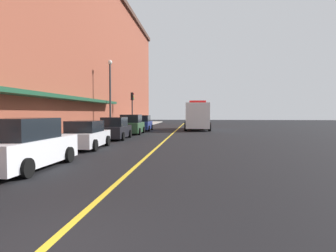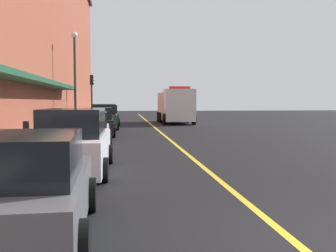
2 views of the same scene
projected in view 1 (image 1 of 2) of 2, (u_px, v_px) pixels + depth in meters
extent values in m
plane|color=black|center=(173.00, 133.00, 29.23)|extent=(112.00, 112.00, 0.00)
cube|color=#9E9B93|center=(112.00, 132.00, 29.81)|extent=(2.40, 70.00, 0.15)
cube|color=gold|center=(173.00, 133.00, 29.23)|extent=(0.16, 70.00, 0.01)
cube|color=brown|center=(42.00, 46.00, 29.06)|extent=(10.89, 64.00, 17.14)
cube|color=#19472D|center=(66.00, 98.00, 20.79)|extent=(1.20, 22.40, 0.24)
cube|color=silver|center=(27.00, 151.00, 10.78)|extent=(1.84, 4.85, 0.92)
cube|color=black|center=(22.00, 129.00, 10.51)|extent=(1.64, 2.68, 0.76)
cylinder|color=black|center=(28.00, 154.00, 12.38)|extent=(0.23, 0.64, 0.64)
cylinder|color=black|center=(69.00, 155.00, 12.19)|extent=(0.23, 0.64, 0.64)
cylinder|color=black|center=(27.00, 168.00, 9.22)|extent=(0.23, 0.64, 0.64)
cube|color=silver|center=(86.00, 139.00, 16.97)|extent=(1.88, 4.19, 0.78)
cube|color=black|center=(85.00, 126.00, 16.73)|extent=(1.64, 2.33, 0.64)
cylinder|color=black|center=(79.00, 141.00, 18.31)|extent=(0.24, 0.65, 0.64)
cylinder|color=black|center=(107.00, 141.00, 18.20)|extent=(0.24, 0.65, 0.64)
cylinder|color=black|center=(62.00, 145.00, 15.75)|extent=(0.24, 0.65, 0.64)
cylinder|color=black|center=(95.00, 145.00, 15.65)|extent=(0.24, 0.65, 0.64)
cube|color=black|center=(115.00, 131.00, 22.97)|extent=(1.90, 4.55, 0.84)
cube|color=black|center=(115.00, 122.00, 22.72)|extent=(1.65, 2.53, 0.69)
cylinder|color=black|center=(109.00, 134.00, 24.43)|extent=(0.24, 0.65, 0.64)
cylinder|color=black|center=(130.00, 134.00, 24.33)|extent=(0.24, 0.65, 0.64)
cylinder|color=black|center=(99.00, 136.00, 21.65)|extent=(0.24, 0.65, 0.64)
cylinder|color=black|center=(123.00, 136.00, 21.55)|extent=(0.24, 0.65, 0.64)
cube|color=#2D5133|center=(132.00, 127.00, 28.49)|extent=(2.01, 4.27, 0.93)
cube|color=black|center=(131.00, 119.00, 28.24)|extent=(1.76, 2.37, 0.76)
cylinder|color=black|center=(125.00, 130.00, 29.87)|extent=(0.24, 0.65, 0.64)
cylinder|color=black|center=(144.00, 130.00, 29.75)|extent=(0.24, 0.65, 0.64)
cylinder|color=black|center=(119.00, 131.00, 27.26)|extent=(0.24, 0.65, 0.64)
cylinder|color=black|center=(139.00, 132.00, 27.14)|extent=(0.24, 0.65, 0.64)
cube|color=navy|center=(142.00, 125.00, 33.98)|extent=(2.02, 4.77, 0.87)
cube|color=black|center=(142.00, 118.00, 33.71)|extent=(1.75, 2.65, 0.71)
cylinder|color=black|center=(136.00, 127.00, 35.50)|extent=(0.24, 0.65, 0.64)
cylinder|color=black|center=(152.00, 127.00, 35.40)|extent=(0.24, 0.65, 0.64)
cylinder|color=black|center=(132.00, 128.00, 32.59)|extent=(0.24, 0.65, 0.64)
cylinder|color=black|center=(149.00, 128.00, 32.49)|extent=(0.24, 0.65, 0.64)
cube|color=silver|center=(198.00, 116.00, 32.67)|extent=(2.61, 2.21, 2.85)
cube|color=silver|center=(197.00, 116.00, 36.72)|extent=(2.63, 5.34, 2.62)
cube|color=red|center=(198.00, 102.00, 32.60)|extent=(1.82, 0.61, 0.24)
cylinder|color=black|center=(210.00, 127.00, 32.68)|extent=(0.31, 1.00, 1.00)
cylinder|color=black|center=(186.00, 127.00, 32.92)|extent=(0.31, 1.00, 1.00)
cylinder|color=black|center=(208.00, 125.00, 36.00)|extent=(0.31, 1.00, 1.00)
cylinder|color=black|center=(187.00, 125.00, 36.23)|extent=(0.31, 1.00, 1.00)
cylinder|color=black|center=(207.00, 125.00, 38.14)|extent=(0.31, 1.00, 1.00)
cylinder|color=black|center=(187.00, 125.00, 38.37)|extent=(0.31, 1.00, 1.00)
cylinder|color=#33383D|center=(110.00, 99.00, 28.40)|extent=(0.18, 0.18, 6.50)
sphere|color=white|center=(110.00, 62.00, 28.24)|extent=(0.44, 0.44, 0.44)
cylinder|color=#232326|center=(132.00, 114.00, 35.23)|extent=(0.14, 0.14, 3.40)
cube|color=black|center=(132.00, 96.00, 35.13)|extent=(0.28, 0.36, 0.90)
sphere|color=red|center=(133.00, 94.00, 35.10)|extent=(0.16, 0.16, 0.16)
sphere|color=gold|center=(133.00, 96.00, 35.11)|extent=(0.16, 0.16, 0.16)
sphere|color=green|center=(133.00, 99.00, 35.13)|extent=(0.16, 0.16, 0.16)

